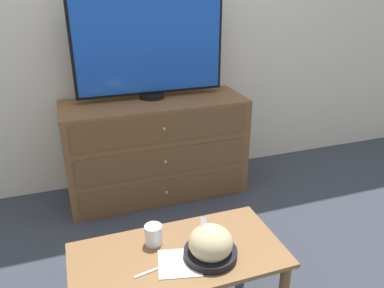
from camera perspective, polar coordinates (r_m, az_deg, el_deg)
The scene contains 9 objects.
ground_plane at distance 3.12m, azimuth -5.58°, elevation -4.57°, with size 12.00×12.00×0.00m, color #383D47.
wall_back at distance 2.79m, azimuth -6.82°, elevation 19.98°, with size 12.00×0.05×2.60m.
dresser at distance 2.72m, azimuth -5.44°, elevation -0.62°, with size 1.27×0.49×0.71m.
tv at distance 2.60m, azimuth -6.48°, elevation 14.73°, with size 1.03×0.18×0.71m.
coffee_table at distance 1.69m, azimuth -2.07°, elevation -18.06°, with size 0.90×0.45×0.41m.
takeout_bowl at distance 1.59m, azimuth 2.85°, elevation -15.16°, with size 0.22×0.22×0.16m.
drink_cup at distance 1.68m, azimuth -5.88°, elevation -13.74°, with size 0.08×0.08×0.09m.
napkin at distance 1.60m, azimuth -1.92°, elevation -17.66°, with size 0.21×0.21×0.00m.
knife at distance 1.57m, azimuth -5.87°, elevation -18.56°, with size 0.16×0.04×0.01m.
Camera 1 is at (-0.62, -2.69, 1.46)m, focal length 35.00 mm.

